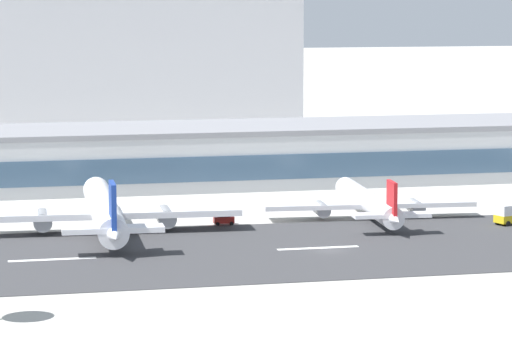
{
  "coord_description": "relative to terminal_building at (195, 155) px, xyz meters",
  "views": [
    {
      "loc": [
        -52.58,
        -181.68,
        36.19
      ],
      "look_at": [
        -3.13,
        32.88,
        7.75
      ],
      "focal_mm": 95.3,
      "sensor_mm": 36.0,
      "label": 1
    }
  ],
  "objects": [
    {
      "name": "airliner_navy_tail_gate_1",
      "position": [
        -23.02,
        -49.84,
        -2.3
      ],
      "size": [
        41.82,
        49.54,
        10.34
      ],
      "rotation": [
        0.0,
        0.0,
        1.52
      ],
      "color": "white",
      "rests_on": "ground_plane"
    },
    {
      "name": "runway_centreline_dash_4",
      "position": [
        5.23,
        -68.78,
        -5.51
      ],
      "size": [
        12.0,
        1.2,
        0.01
      ],
      "primitive_type": "cube",
      "color": "white",
      "rests_on": "runway_strip"
    },
    {
      "name": "ground_plane",
      "position": [
        6.31,
        -71.08,
        -5.6
      ],
      "size": [
        1400.0,
        1400.0,
        0.0
      ],
      "primitive_type": "plane",
      "color": "#B2AFA8"
    },
    {
      "name": "service_baggage_tug_1",
      "position": [
        -3.87,
        -46.09,
        -4.55
      ],
      "size": [
        3.24,
        1.95,
        2.2
      ],
      "rotation": [
        0.0,
        0.0,
        6.26
      ],
      "color": "#B2231E",
      "rests_on": "ground_plane"
    },
    {
      "name": "airliner_red_tail_gate_2",
      "position": [
        20.13,
        -46.37,
        -2.99
      ],
      "size": [
        34.93,
        39.23,
        8.19
      ],
      "rotation": [
        0.0,
        0.0,
        1.49
      ],
      "color": "white",
      "rests_on": "ground_plane"
    },
    {
      "name": "terminal_building",
      "position": [
        0.0,
        0.0,
        0.0
      ],
      "size": [
        167.93,
        26.41,
        11.18
      ],
      "color": "#B7BABC",
      "rests_on": "ground_plane"
    },
    {
      "name": "runway_strip",
      "position": [
        6.31,
        -68.78,
        -5.56
      ],
      "size": [
        800.0,
        43.48,
        0.08
      ],
      "primitive_type": "cube",
      "color": "#38383A",
      "rests_on": "ground_plane"
    },
    {
      "name": "runway_centreline_dash_3",
      "position": [
        -32.47,
        -68.78,
        -5.51
      ],
      "size": [
        12.0,
        1.2,
        0.01
      ],
      "primitive_type": "cube",
      "color": "white",
      "rests_on": "runway_strip"
    },
    {
      "name": "distant_hotel_block",
      "position": [
        -4.97,
        91.55,
        12.54
      ],
      "size": [
        91.73,
        37.26,
        36.27
      ],
      "primitive_type": "cube",
      "color": "#BCBCC1",
      "rests_on": "ground_plane"
    }
  ]
}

